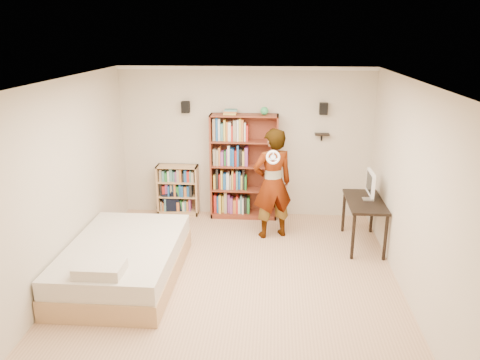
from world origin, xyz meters
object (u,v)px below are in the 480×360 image
at_px(tall_bookshelf, 244,167).
at_px(low_bookshelf, 178,190).
at_px(person, 273,184).
at_px(computer_desk, 363,223).
at_px(daybed, 124,256).

relative_size(tall_bookshelf, low_bookshelf, 2.02).
distance_m(low_bookshelf, person, 1.99).
distance_m(low_bookshelf, computer_desk, 3.38).
xyz_separation_m(computer_desk, person, (-1.45, 0.24, 0.54)).
relative_size(daybed, person, 1.22).
relative_size(computer_desk, person, 0.60).
xyz_separation_m(low_bookshelf, daybed, (-0.26, -2.43, -0.14)).
bearing_deg(low_bookshelf, person, -26.24).
bearing_deg(tall_bookshelf, computer_desk, -28.35).
bearing_deg(daybed, tall_bookshelf, 58.09).
distance_m(daybed, person, 2.61).
height_order(daybed, person, person).
bearing_deg(daybed, person, 37.95).
bearing_deg(daybed, low_bookshelf, 83.78).
height_order(low_bookshelf, person, person).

